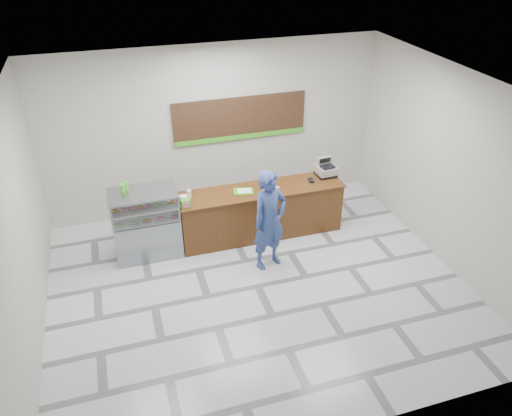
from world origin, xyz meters
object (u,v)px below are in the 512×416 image
object	(u,v)px
display_case	(146,223)
serving_tray	(244,191)
customer	(269,220)
sales_counter	(261,212)
cash_register	(326,169)

from	to	relation	value
display_case	serving_tray	size ratio (longest dim) A/B	3.17
serving_tray	customer	bearing A→B (deg)	-67.04
serving_tray	customer	distance (m)	1.01
sales_counter	serving_tray	size ratio (longest dim) A/B	7.76
sales_counter	serving_tray	bearing A→B (deg)	-179.46
sales_counter	customer	bearing A→B (deg)	-99.16
display_case	cash_register	size ratio (longest dim) A/B	3.12
serving_tray	cash_register	bearing A→B (deg)	17.95
display_case	customer	distance (m)	2.30
sales_counter	display_case	distance (m)	2.23
customer	cash_register	bearing A→B (deg)	17.40
customer	serving_tray	bearing A→B (deg)	81.84
display_case	serving_tray	distance (m)	1.91
sales_counter	display_case	bearing A→B (deg)	-180.00
cash_register	serving_tray	world-z (taller)	cash_register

